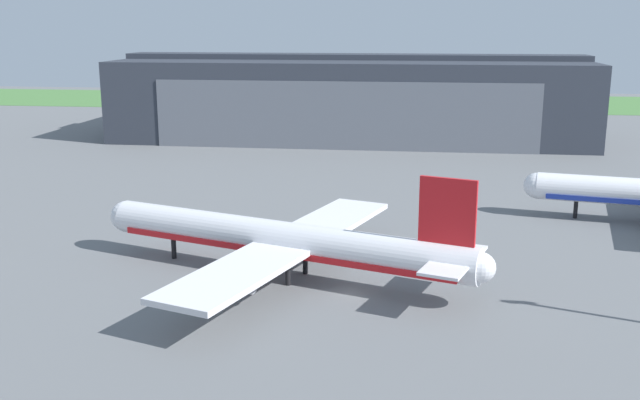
{
  "coord_description": "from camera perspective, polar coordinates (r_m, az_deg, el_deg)",
  "views": [
    {
      "loc": [
        5.93,
        -67.47,
        25.84
      ],
      "look_at": [
        -5.42,
        17.03,
        5.12
      ],
      "focal_mm": 41.03,
      "sensor_mm": 36.0,
      "label": 1
    }
  ],
  "objects": [
    {
      "name": "airliner_near_left",
      "position": [
        75.6,
        -2.85,
        -3.16
      ],
      "size": [
        42.28,
        39.0,
        12.17
      ],
      "color": "silver",
      "rests_on": "ground_plane"
    },
    {
      "name": "maintenance_hangar",
      "position": [
        171.19,
        2.51,
        8.0
      ],
      "size": [
        104.86,
        39.62,
        18.9
      ],
      "color": "#2D333D",
      "rests_on": "ground_plane"
    },
    {
      "name": "ground_plane",
      "position": [
        72.49,
        2.47,
        -7.24
      ],
      "size": [
        440.0,
        440.0,
        0.0
      ],
      "primitive_type": "plane",
      "color": "slate"
    },
    {
      "name": "grass_field_strip",
      "position": [
        248.54,
        6.3,
        7.62
      ],
      "size": [
        440.0,
        56.0,
        0.08
      ],
      "primitive_type": "cube",
      "color": "#4B7D3E",
      "rests_on": "ground_plane"
    }
  ]
}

